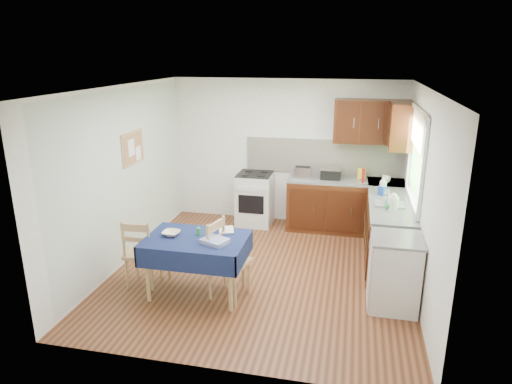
% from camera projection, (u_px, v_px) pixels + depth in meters
% --- Properties ---
extents(floor, '(4.20, 4.20, 0.00)m').
position_uv_depth(floor, '(262.00, 271.00, 6.35)').
color(floor, '#482413').
rests_on(floor, ground).
extents(ceiling, '(4.00, 4.20, 0.02)m').
position_uv_depth(ceiling, '(263.00, 88.00, 5.61)').
color(ceiling, silver).
rests_on(ceiling, wall_back).
extents(wall_back, '(4.00, 0.02, 2.50)m').
position_uv_depth(wall_back, '(287.00, 152.00, 7.94)').
color(wall_back, silver).
rests_on(wall_back, ground).
extents(wall_front, '(4.00, 0.02, 2.50)m').
position_uv_depth(wall_front, '(215.00, 251.00, 4.02)').
color(wall_front, silver).
rests_on(wall_front, ground).
extents(wall_left, '(0.02, 4.20, 2.50)m').
position_uv_depth(wall_left, '(123.00, 177.00, 6.39)').
color(wall_left, silver).
rests_on(wall_left, ground).
extents(wall_right, '(0.02, 4.20, 2.50)m').
position_uv_depth(wall_right, '(423.00, 195.00, 5.57)').
color(wall_right, silver).
rests_on(wall_right, ground).
extents(base_cabinets, '(1.90, 2.30, 0.86)m').
position_uv_depth(base_cabinets, '(363.00, 219.00, 7.12)').
color(base_cabinets, black).
rests_on(base_cabinets, ground).
extents(worktop_back, '(1.90, 0.60, 0.04)m').
position_uv_depth(worktop_back, '(346.00, 181.00, 7.56)').
color(worktop_back, slate).
rests_on(worktop_back, base_cabinets).
extents(worktop_right, '(0.60, 1.70, 0.04)m').
position_uv_depth(worktop_right, '(391.00, 205.00, 6.35)').
color(worktop_right, slate).
rests_on(worktop_right, base_cabinets).
extents(worktop_corner, '(0.60, 0.60, 0.04)m').
position_uv_depth(worktop_corner, '(387.00, 183.00, 7.42)').
color(worktop_corner, slate).
rests_on(worktop_corner, base_cabinets).
extents(splashback, '(2.70, 0.02, 0.60)m').
position_uv_depth(splashback, '(324.00, 157.00, 7.81)').
color(splashback, white).
rests_on(splashback, wall_back).
extents(upper_cabinets, '(1.20, 0.85, 0.70)m').
position_uv_depth(upper_cabinets, '(380.00, 123.00, 7.17)').
color(upper_cabinets, black).
rests_on(upper_cabinets, wall_back).
extents(stove, '(0.60, 0.61, 0.92)m').
position_uv_depth(stove, '(255.00, 199.00, 7.99)').
color(stove, silver).
rests_on(stove, ground).
extents(window, '(0.04, 1.48, 1.26)m').
position_uv_depth(window, '(417.00, 151.00, 6.11)').
color(window, '#2C5523').
rests_on(window, wall_right).
extents(fridge, '(0.58, 0.60, 0.89)m').
position_uv_depth(fridge, '(394.00, 273.00, 5.36)').
color(fridge, silver).
rests_on(fridge, ground).
extents(corkboard, '(0.04, 0.62, 0.47)m').
position_uv_depth(corkboard, '(133.00, 148.00, 6.56)').
color(corkboard, tan).
rests_on(corkboard, wall_left).
extents(dining_table, '(1.24, 0.84, 0.75)m').
position_uv_depth(dining_table, '(196.00, 246.00, 5.60)').
color(dining_table, '#0F163C').
rests_on(dining_table, ground).
extents(chair_far, '(0.43, 0.43, 0.92)m').
position_uv_depth(chair_far, '(141.00, 251.00, 5.83)').
color(chair_far, tan).
rests_on(chair_far, ground).
extents(chair_near, '(0.53, 0.53, 0.98)m').
position_uv_depth(chair_near, '(226.00, 258.00, 5.57)').
color(chair_near, tan).
rests_on(chair_near, ground).
extents(toaster, '(0.28, 0.18, 0.22)m').
position_uv_depth(toaster, '(303.00, 173.00, 7.58)').
color(toaster, '#B4B4B9').
rests_on(toaster, worktop_back).
extents(sandwich_press, '(0.33, 0.29, 0.19)m').
position_uv_depth(sandwich_press, '(331.00, 173.00, 7.57)').
color(sandwich_press, black).
rests_on(sandwich_press, worktop_back).
extents(sauce_bottle, '(0.05, 0.05, 0.22)m').
position_uv_depth(sauce_bottle, '(363.00, 176.00, 7.35)').
color(sauce_bottle, '#AD0D1A').
rests_on(sauce_bottle, worktop_back).
extents(yellow_packet, '(0.14, 0.10, 0.17)m').
position_uv_depth(yellow_packet, '(361.00, 173.00, 7.59)').
color(yellow_packet, yellow).
rests_on(yellow_packet, worktop_back).
extents(dish_rack, '(0.39, 0.30, 0.19)m').
position_uv_depth(dish_rack, '(389.00, 203.00, 6.30)').
color(dish_rack, gray).
rests_on(dish_rack, worktop_right).
extents(kettle, '(0.14, 0.14, 0.24)m').
position_uv_depth(kettle, '(393.00, 202.00, 6.06)').
color(kettle, silver).
rests_on(kettle, worktop_right).
extents(cup, '(0.15, 0.15, 0.11)m').
position_uv_depth(cup, '(386.00, 179.00, 7.35)').
color(cup, white).
rests_on(cup, worktop_back).
extents(soap_bottle_a, '(0.16, 0.16, 0.30)m').
position_uv_depth(soap_bottle_a, '(383.00, 185.00, 6.70)').
color(soap_bottle_a, silver).
rests_on(soap_bottle_a, worktop_right).
extents(soap_bottle_b, '(0.13, 0.13, 0.21)m').
position_uv_depth(soap_bottle_b, '(382.00, 188.00, 6.70)').
color(soap_bottle_b, '#1A3C9D').
rests_on(soap_bottle_b, worktop_right).
extents(soap_bottle_c, '(0.14, 0.14, 0.17)m').
position_uv_depth(soap_bottle_c, '(390.00, 203.00, 6.09)').
color(soap_bottle_c, green).
rests_on(soap_bottle_c, worktop_right).
extents(plate_bowl, '(0.22, 0.22, 0.05)m').
position_uv_depth(plate_bowl, '(171.00, 233.00, 5.65)').
color(plate_bowl, beige).
rests_on(plate_bowl, dining_table).
extents(book, '(0.25, 0.29, 0.02)m').
position_uv_depth(book, '(219.00, 230.00, 5.78)').
color(book, white).
rests_on(book, dining_table).
extents(spice_jar, '(0.05, 0.05, 0.10)m').
position_uv_depth(spice_jar, '(199.00, 232.00, 5.64)').
color(spice_jar, green).
rests_on(spice_jar, dining_table).
extents(tea_towel, '(0.37, 0.33, 0.05)m').
position_uv_depth(tea_towel, '(215.00, 241.00, 5.41)').
color(tea_towel, navy).
rests_on(tea_towel, dining_table).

